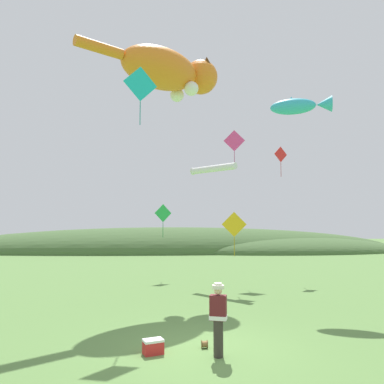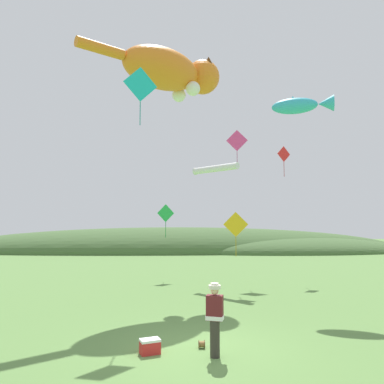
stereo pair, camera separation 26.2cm
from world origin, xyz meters
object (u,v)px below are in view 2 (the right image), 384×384
Objects in this scene: kite_fish_windsock at (301,105)px; kite_tube_streamer at (215,169)px; festival_attendant at (215,317)px; kite_spool at (202,344)px; picnic_cooler at (150,346)px; kite_diamond_pink at (237,141)px; kite_giant_cat at (171,72)px; kite_diamond_red at (284,154)px; kite_diamond_teal at (140,85)px; kite_diamond_gold at (236,225)px; kite_diamond_green at (166,214)px.

kite_fish_windsock is 5.73m from kite_tube_streamer.
kite_spool is (-0.26, 0.66, -0.85)m from festival_attendant.
kite_diamond_pink is (4.59, 12.49, 8.02)m from picnic_cooler.
kite_spool is 0.09× the size of kite_diamond_pink.
kite_tube_streamer is (2.40, 1.88, -4.60)m from kite_giant_cat.
kite_giant_cat is at bearing 96.74° from festival_attendant.
festival_attendant is 11.23m from kite_fish_windsock.
kite_diamond_red is (4.53, 2.18, 1.23)m from kite_tube_streamer.
festival_attendant is at bearing -125.34° from kite_fish_windsock.
kite_tube_streamer is (1.62, 10.05, 6.06)m from kite_spool.
kite_fish_windsock is 1.26× the size of kite_diamond_pink.
festival_attendant is 0.79× the size of kite_diamond_teal.
kite_spool is 0.09× the size of kite_diamond_teal.
kite_tube_streamer reaches higher than kite_diamond_gold.
kite_diamond_green is at bearing 179.69° from kite_diamond_pink.
kite_fish_windsock is 6.21m from kite_diamond_gold.
kite_giant_cat reaches higher than kite_diamond_teal.
kite_diamond_teal is at bearing 117.11° from kite_spool.
kite_giant_cat is (0.55, 8.49, 10.58)m from picnic_cooler.
kite_tube_streamer reaches higher than picnic_cooler.
kite_diamond_green is 9.63m from kite_diamond_teal.
kite_spool is at bearing -129.64° from kite_fish_windsock.
kite_diamond_pink is 3.00m from kite_diamond_red.
festival_attendant is 0.81× the size of kite_diamond_pink.
kite_diamond_green is 6.17m from kite_diamond_pink.
festival_attendant is 3.12× the size of picnic_cooler.
kite_giant_cat is 3.24× the size of kite_diamond_gold.
kite_diamond_gold is at bearing 76.11° from festival_attendant.
kite_diamond_gold is at bearing 65.32° from picnic_cooler.
kite_diamond_teal reaches higher than picnic_cooler.
kite_diamond_gold is at bearing 152.22° from kite_fish_windsock.
kite_diamond_gold is (0.68, -2.47, -3.02)m from kite_tube_streamer.
picnic_cooler is at bearing 168.05° from festival_attendant.
kite_giant_cat is 3.43× the size of kite_diamond_green.
kite_diamond_pink is at bearing 69.84° from picnic_cooler.
kite_diamond_red is (8.12, 8.40, -1.04)m from kite_diamond_teal.
picnic_cooler is 13.03m from kite_diamond_green.
kite_diamond_teal is at bearing -122.02° from kite_diamond_pink.
kite_fish_windsock is at bearing -44.87° from kite_diamond_green.
kite_diamond_gold reaches higher than kite_spool.
kite_spool is 0.10× the size of kite_diamond_gold.
kite_diamond_green is at bearing 135.13° from kite_fish_windsock.
festival_attendant is 15.04m from kite_diamond_pink.
kite_diamond_teal is (-0.63, 4.15, 8.26)m from picnic_cooler.
picnic_cooler is (-1.59, 0.34, -0.77)m from festival_attendant.
kite_spool is 0.03× the size of kite_giant_cat.
kite_tube_streamer is at bearing 80.84° from kite_spool.
kite_giant_cat is at bearing -149.65° from kite_diamond_red.
kite_diamond_teal reaches higher than kite_fish_windsock.
kite_tube_streamer is 3.36m from kite_diamond_pink.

